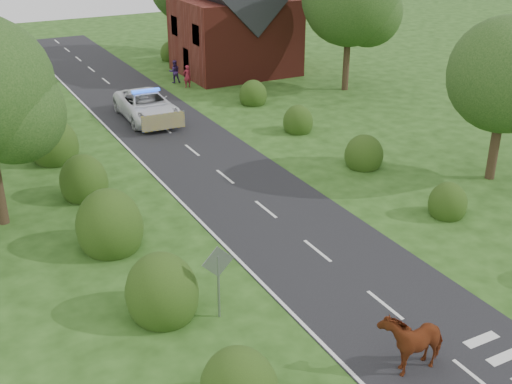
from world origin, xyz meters
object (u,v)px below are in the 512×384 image
road_sign (218,271)px  cow (412,342)px  pedestrian_purple (175,71)px  police_van (147,106)px  pedestrian_red (187,76)px

road_sign → cow: road_sign is taller
road_sign → pedestrian_purple: bearing=71.2°
cow → police_van: size_ratio=0.34×
cow → pedestrian_purple: bearing=168.3°
police_van → pedestrian_purple: 8.49m
pedestrian_red → road_sign: bearing=66.0°
pedestrian_red → pedestrian_purple: pedestrian_purple is taller
road_sign → pedestrian_red: bearing=69.5°
cow → police_van: 24.74m
road_sign → police_van: bearing=76.8°
pedestrian_red → cow: bearing=75.6°
cow → police_van: bearing=175.9°
police_van → pedestrian_purple: size_ratio=3.82×
pedestrian_purple → cow: bearing=91.5°
cow → pedestrian_purple: size_ratio=1.30×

